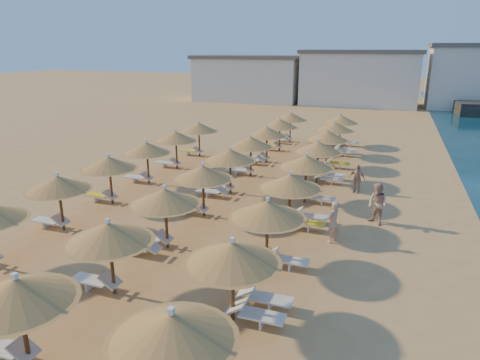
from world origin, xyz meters
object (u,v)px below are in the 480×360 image
at_px(parasol_row_east, 299,172).
at_px(beachgoer_b, 377,204).
at_px(beachgoer_c, 357,178).
at_px(parasol_row_west, 218,164).
at_px(beachgoer_a, 333,222).

xyz_separation_m(parasol_row_east, beachgoer_b, (3.57, -0.02, -1.15)).
bearing_deg(beachgoer_c, parasol_row_east, -100.13).
distance_m(parasol_row_west, beachgoer_b, 7.73).
distance_m(parasol_row_east, beachgoer_c, 4.99).
distance_m(parasol_row_east, parasol_row_west, 4.07).
height_order(beachgoer_c, beachgoer_b, beachgoer_b).
xyz_separation_m(parasol_row_west, beachgoer_b, (7.64, -0.02, -1.15)).
bearing_deg(parasol_row_west, parasol_row_east, 0.00).
height_order(parasol_row_west, beachgoer_a, parasol_row_west).
height_order(parasol_row_east, beachgoer_a, parasol_row_east).
distance_m(beachgoer_c, beachgoer_b, 4.41).
height_order(parasol_row_east, parasol_row_west, same).
relative_size(parasol_row_west, beachgoer_b, 18.17).
distance_m(beachgoer_b, beachgoer_a, 2.96).
bearing_deg(parasol_row_east, beachgoer_b, -0.25).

